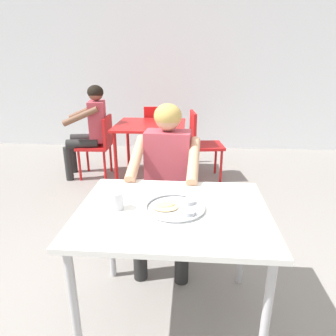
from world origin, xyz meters
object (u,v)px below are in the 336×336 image
(diner_foreground, at_px, (166,172))
(chair_red_right, at_px, (201,141))
(thali_tray, at_px, (175,207))
(table_background_red, at_px, (150,130))
(drinking_cup, at_px, (116,200))
(table_foreground, at_px, (173,223))
(chair_foreground, at_px, (169,190))
(chair_red_far, at_px, (158,130))
(patron_background, at_px, (91,123))
(chair_red_left, at_px, (100,142))

(diner_foreground, height_order, chair_red_right, diner_foreground)
(thali_tray, relative_size, table_background_red, 0.37)
(thali_tray, distance_m, drinking_cup, 0.32)
(table_foreground, bearing_deg, chair_red_right, 84.77)
(chair_foreground, height_order, diner_foreground, diner_foreground)
(chair_red_right, xyz_separation_m, chair_red_far, (-0.63, 0.65, -0.01))
(chair_foreground, distance_m, table_background_red, 1.60)
(drinking_cup, bearing_deg, chair_red_right, 77.69)
(table_background_red, xyz_separation_m, chair_red_right, (0.66, -0.03, -0.12))
(chair_foreground, xyz_separation_m, patron_background, (-1.15, 1.53, 0.24))
(drinking_cup, relative_size, chair_foreground, 0.12)
(diner_foreground, distance_m, chair_red_left, 2.02)
(diner_foreground, relative_size, table_background_red, 1.36)
(patron_background, bearing_deg, chair_red_right, -0.39)
(drinking_cup, relative_size, chair_red_left, 0.12)
(chair_foreground, height_order, chair_red_right, chair_red_right)
(chair_foreground, relative_size, chair_red_far, 0.95)
(drinking_cup, bearing_deg, chair_foreground, 75.61)
(drinking_cup, distance_m, chair_red_far, 3.07)
(diner_foreground, relative_size, chair_red_far, 1.40)
(drinking_cup, height_order, chair_red_far, chair_red_far)
(table_background_red, relative_size, chair_red_far, 1.03)
(diner_foreground, height_order, chair_red_far, diner_foreground)
(chair_red_right, bearing_deg, chair_red_left, -179.24)
(drinking_cup, bearing_deg, diner_foreground, 71.82)
(table_foreground, xyz_separation_m, chair_red_right, (0.22, 2.39, -0.15))
(thali_tray, bearing_deg, table_foreground, -163.79)
(table_foreground, height_order, patron_background, patron_background)
(table_foreground, distance_m, patron_background, 2.70)
(chair_red_right, bearing_deg, table_background_red, 177.72)
(drinking_cup, xyz_separation_m, patron_background, (-0.93, 2.42, -0.08))
(thali_tray, bearing_deg, patron_background, 117.49)
(drinking_cup, bearing_deg, thali_tray, 3.88)
(table_foreground, xyz_separation_m, diner_foreground, (-0.09, 0.65, 0.06))
(diner_foreground, bearing_deg, chair_red_far, 97.73)
(chair_red_left, relative_size, chair_red_far, 0.94)
(diner_foreground, bearing_deg, patron_background, 123.12)
(drinking_cup, bearing_deg, chair_red_left, 108.80)
(chair_foreground, height_order, chair_red_left, chair_foreground)
(drinking_cup, distance_m, diner_foreground, 0.70)
(table_foreground, relative_size, diner_foreground, 0.85)
(thali_tray, xyz_separation_m, chair_foreground, (-0.09, 0.86, -0.28))
(table_background_red, relative_size, chair_red_left, 1.09)
(table_background_red, xyz_separation_m, chair_red_far, (0.03, 0.62, -0.13))
(table_foreground, xyz_separation_m, thali_tray, (0.01, 0.00, 0.09))
(chair_red_left, relative_size, patron_background, 0.68)
(drinking_cup, relative_size, diner_foreground, 0.08)
(table_foreground, relative_size, thali_tray, 3.14)
(diner_foreground, distance_m, table_background_red, 1.81)
(diner_foreground, xyz_separation_m, chair_red_right, (0.31, 1.74, -0.20))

